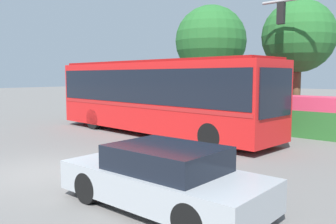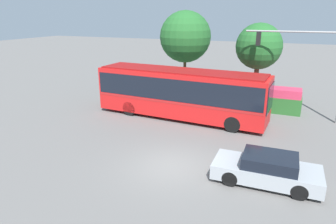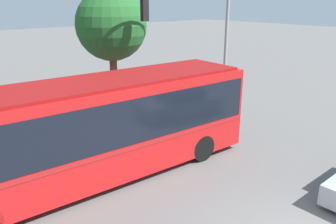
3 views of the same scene
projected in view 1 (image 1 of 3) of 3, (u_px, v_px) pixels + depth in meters
The scene contains 6 objects.
ground_plane at pixel (44, 173), 9.81m from camera, with size 140.00×140.00×0.00m, color slate.
city_bus at pixel (157, 93), 16.10m from camera, with size 11.83×3.22×3.32m.
sedan_foreground at pixel (163, 178), 7.14m from camera, with size 4.41×1.92×1.29m.
flowering_hedge at pixel (281, 115), 16.51m from camera, with size 7.25×1.49×1.76m.
street_tree_left at pixel (211, 41), 23.20m from camera, with size 4.62×4.62×7.22m.
street_tree_centre at pixel (298, 37), 16.97m from camera, with size 3.45×3.45×6.27m.
Camera 1 is at (8.91, -4.92, 2.66)m, focal length 38.05 mm.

